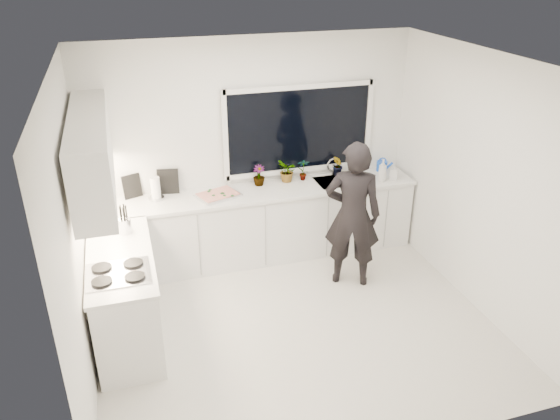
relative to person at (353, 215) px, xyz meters
name	(u,v)px	position (x,y,z in m)	size (l,w,h in m)	color
floor	(295,324)	(-0.87, -0.60, -0.88)	(4.00, 3.50, 0.02)	beige
wall_back	(251,149)	(-0.87, 1.16, 0.48)	(4.00, 0.02, 2.70)	white
wall_left	(73,237)	(-2.88, -0.60, 0.48)	(0.02, 3.50, 2.70)	white
wall_right	(479,184)	(1.14, -0.60, 0.48)	(0.02, 3.50, 2.70)	white
ceiling	(299,62)	(-0.87, -0.60, 1.84)	(4.00, 3.50, 0.02)	white
window	(299,129)	(-0.27, 1.12, 0.68)	(1.80, 0.02, 1.00)	black
base_cabinets_back	(259,226)	(-0.87, 0.85, -0.43)	(3.92, 0.58, 0.88)	white
base_cabinets_left	(125,297)	(-2.54, -0.25, -0.43)	(0.58, 1.60, 0.88)	white
countertop_back	(259,192)	(-0.87, 0.84, 0.03)	(3.94, 0.62, 0.04)	silver
countertop_left	(119,257)	(-2.54, -0.25, 0.03)	(0.62, 1.60, 0.04)	silver
upper_cabinets	(92,153)	(-2.66, 0.10, 0.98)	(0.34, 2.10, 0.70)	white
sink	(339,184)	(0.18, 0.85, 0.00)	(0.58, 0.42, 0.14)	silver
faucet	(333,167)	(0.18, 1.05, 0.16)	(0.03, 0.03, 0.22)	silver
stovetop	(118,273)	(-2.56, -0.60, 0.07)	(0.56, 0.48, 0.03)	black
person	(353,215)	(0.00, 0.00, 0.00)	(0.63, 0.41, 1.73)	black
pizza_tray	(218,195)	(-1.37, 0.82, 0.07)	(0.48, 0.35, 0.03)	#B0B0B4
pizza	(218,194)	(-1.37, 0.82, 0.09)	(0.44, 0.31, 0.01)	red
watering_can	(382,166)	(0.85, 1.01, 0.12)	(0.14, 0.14, 0.13)	blue
paper_towel_roll	(156,189)	(-2.07, 0.95, 0.18)	(0.11, 0.11, 0.26)	white
knife_block	(102,195)	(-2.67, 0.99, 0.16)	(0.13, 0.10, 0.22)	#987546
utensil_crock	(125,226)	(-2.45, 0.20, 0.13)	(0.13, 0.13, 0.16)	#B9BABE
picture_frame_large	(132,186)	(-2.33, 1.09, 0.19)	(0.22, 0.02, 0.28)	black
picture_frame_small	(168,181)	(-1.91, 1.09, 0.20)	(0.25, 0.02, 0.30)	black
herb_plants	(293,171)	(-0.38, 1.01, 0.19)	(1.20, 0.29, 0.28)	#26662D
soap_bottles	(387,171)	(0.76, 0.70, 0.18)	(0.30, 0.14, 0.28)	#D8BF66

